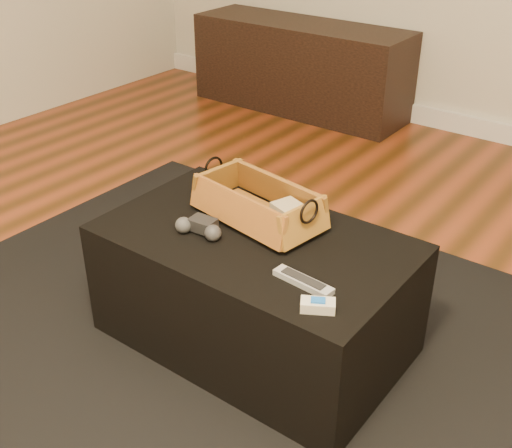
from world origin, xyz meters
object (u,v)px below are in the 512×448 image
Objects in this scene: game_controller at (200,227)px; cream_gadget at (318,305)px; media_cabinet at (300,67)px; tv_remote at (250,212)px; wicker_basket at (258,206)px; ottoman at (255,290)px; silver_remote at (303,281)px.

cream_gadget is at bearing -12.19° from game_controller.
media_cabinet is 6.19× the size of tv_remote.
media_cabinet is 2.85m from cream_gadget.
wicker_basket is 0.21m from game_controller.
game_controller reaches higher than ottoman.
game_controller is (-0.15, -0.10, 0.24)m from ottoman.
tv_remote is (-0.08, 0.08, 0.24)m from ottoman.
tv_remote is 2.29× the size of cream_gadget.
media_cabinet is 7.60× the size of silver_remote.
ottoman is 0.29m from game_controller.
game_controller is at bearing -106.89° from tv_remote.
ottoman is (1.24, -2.14, -0.07)m from media_cabinet.
tv_remote is at bearing 147.28° from cream_gadget.
wicker_basket is 0.52m from cream_gadget.
wicker_basket is 2.49× the size of silver_remote.
media_cabinet is at bearing 122.46° from tv_remote.
media_cabinet is 2.37m from wicker_basket.
cream_gadget reaches higher than silver_remote.
cream_gadget is at bearing -35.42° from wicker_basket.
ottoman is 0.37m from silver_remote.
silver_remote is (0.27, -0.13, 0.22)m from ottoman.
tv_remote is 1.23× the size of silver_remote.
cream_gadget is (0.52, -0.11, -0.01)m from game_controller.
cream_gadget is at bearing -55.67° from media_cabinet.
media_cabinet is at bearing 115.96° from game_controller.
silver_remote is (0.33, -0.23, -0.04)m from wicker_basket.
cream_gadget is (0.37, -0.21, 0.23)m from ottoman.
wicker_basket is at bearing 64.76° from game_controller.
media_cabinet is 14.15× the size of cream_gadget.
silver_remote is at bearing -4.78° from game_controller.
ottoman is at bearing -60.00° from media_cabinet.
cream_gadget is at bearing -29.54° from ottoman.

